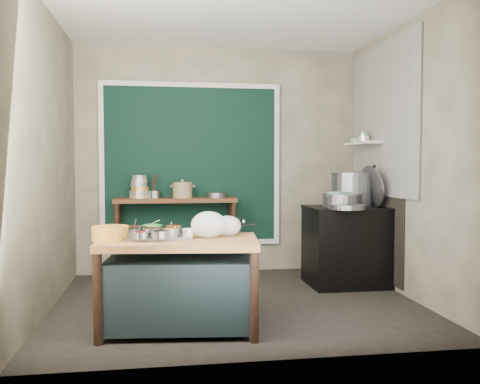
{
  "coord_description": "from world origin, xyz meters",
  "views": [
    {
      "loc": [
        -0.7,
        -4.85,
        1.34
      ],
      "look_at": [
        0.07,
        0.25,
        1.07
      ],
      "focal_mm": 38.0,
      "sensor_mm": 36.0,
      "label": 1
    }
  ],
  "objects": [
    {
      "name": "yellow_basin",
      "position": [
        -1.11,
        -0.76,
        0.81
      ],
      "size": [
        0.35,
        0.35,
        0.11
      ],
      "primitive_type": "cylinder",
      "rotation": [
        0.0,
        0.0,
        0.23
      ],
      "color": "orange",
      "rests_on": "prep_table"
    },
    {
      "name": "floor",
      "position": [
        0.0,
        0.0,
        -0.01
      ],
      "size": [
        3.5,
        3.0,
        0.02
      ],
      "primitive_type": "cube",
      "color": "black",
      "rests_on": "ground"
    },
    {
      "name": "stove_top",
      "position": [
        1.35,
        0.55,
        0.86
      ],
      "size": [
        0.92,
        0.69,
        0.03
      ],
      "primitive_type": "cube",
      "color": "black",
      "rests_on": "stove_block"
    },
    {
      "name": "tile_panel",
      "position": [
        1.74,
        0.55,
        1.85
      ],
      "size": [
        0.02,
        1.7,
        1.7
      ],
      "primitive_type": "cube",
      "color": "#B2B2AA",
      "rests_on": "right_wall"
    },
    {
      "name": "wide_bowl",
      "position": [
        -0.06,
        1.28,
        0.98
      ],
      "size": [
        0.32,
        0.32,
        0.06
      ],
      "primitive_type": "cylinder",
      "rotation": [
        0.0,
        0.0,
        0.39
      ],
      "color": "gray",
      "rests_on": "back_counter"
    },
    {
      "name": "green_cloth",
      "position": [
        1.26,
        0.5,
        1.04
      ],
      "size": [
        0.32,
        0.29,
        0.02
      ],
      "primitive_type": "cube",
      "rotation": [
        0.0,
        0.0,
        0.38
      ],
      "color": "#5A957F",
      "rests_on": "steamer"
    },
    {
      "name": "bowl_stack",
      "position": [
        -0.98,
        1.3,
        1.07
      ],
      "size": [
        0.24,
        0.24,
        0.27
      ],
      "color": "tan",
      "rests_on": "back_counter"
    },
    {
      "name": "back_counter",
      "position": [
        -0.55,
        1.28,
        0.47
      ],
      "size": [
        1.45,
        0.4,
        0.95
      ],
      "primitive_type": "cube",
      "color": "#512B17",
      "rests_on": "floor"
    },
    {
      "name": "condiment_tray",
      "position": [
        -0.74,
        -0.7,
        0.76
      ],
      "size": [
        0.54,
        0.39,
        0.02
      ],
      "primitive_type": "cube",
      "rotation": [
        0.0,
        0.0,
        -0.01
      ],
      "color": "gray",
      "rests_on": "prep_table"
    },
    {
      "name": "plastic_bag_b",
      "position": [
        -0.17,
        -0.66,
        0.83
      ],
      "size": [
        0.25,
        0.22,
        0.17
      ],
      "primitive_type": "ellipsoid",
      "rotation": [
        0.0,
        0.0,
        -0.11
      ],
      "color": "white",
      "rests_on": "prep_table"
    },
    {
      "name": "condiment_bowls",
      "position": [
        -0.78,
        -0.69,
        0.8
      ],
      "size": [
        0.6,
        0.45,
        0.07
      ],
      "color": "gray",
      "rests_on": "condiment_tray"
    },
    {
      "name": "ceramic_crock",
      "position": [
        -0.47,
        1.25,
        1.03
      ],
      "size": [
        0.3,
        0.3,
        0.17
      ],
      "primitive_type": null,
      "rotation": [
        0.0,
        0.0,
        -0.26
      ],
      "color": "#937850",
      "rests_on": "back_counter"
    },
    {
      "name": "plastic_bag_a",
      "position": [
        -0.33,
        -0.73,
        0.86
      ],
      "size": [
        0.36,
        0.33,
        0.22
      ],
      "primitive_type": "ellipsoid",
      "rotation": [
        0.0,
        0.0,
        0.38
      ],
      "color": "white",
      "rests_on": "prep_table"
    },
    {
      "name": "stove_block",
      "position": [
        1.35,
        0.55,
        0.42
      ],
      "size": [
        0.9,
        0.68,
        0.85
      ],
      "primitive_type": "cube",
      "color": "black",
      "rests_on": "floor"
    },
    {
      "name": "soot_patch",
      "position": [
        1.74,
        0.65,
        0.7
      ],
      "size": [
        0.01,
        1.3,
        1.3
      ],
      "primitive_type": "cube",
      "color": "black",
      "rests_on": "right_wall"
    },
    {
      "name": "shelf_bowl_green",
      "position": [
        1.63,
        1.05,
        1.64
      ],
      "size": [
        0.18,
        0.18,
        0.05
      ],
      "primitive_type": "cylinder",
      "rotation": [
        0.0,
        0.0,
        -0.38
      ],
      "color": "gray",
      "rests_on": "wall_shelf"
    },
    {
      "name": "prep_table",
      "position": [
        -0.57,
        -0.75,
        0.38
      ],
      "size": [
        1.32,
        0.85,
        0.75
      ],
      "primitive_type": "cube",
      "rotation": [
        0.0,
        0.0,
        -0.11
      ],
      "color": "olive",
      "rests_on": "floor"
    },
    {
      "name": "wall_shelf",
      "position": [
        1.63,
        0.85,
        1.6
      ],
      "size": [
        0.22,
        0.7,
        0.03
      ],
      "primitive_type": "cube",
      "color": "beige",
      "rests_on": "right_wall"
    },
    {
      "name": "ceiling",
      "position": [
        0.0,
        0.0,
        2.81
      ],
      "size": [
        3.5,
        3.0,
        0.02
      ],
      "primitive_type": "cube",
      "color": "gray",
      "rests_on": "back_wall"
    },
    {
      "name": "utensil_cup",
      "position": [
        -0.8,
        1.28,
        0.99
      ],
      "size": [
        0.19,
        0.19,
        0.09
      ],
      "primitive_type": "cylinder",
      "rotation": [
        0.0,
        0.0,
        -0.35
      ],
      "color": "gray",
      "rests_on": "back_counter"
    },
    {
      "name": "shallow_pan",
      "position": [
        1.22,
        0.24,
        0.91
      ],
      "size": [
        0.42,
        0.42,
        0.05
      ],
      "primitive_type": "cylinder",
      "rotation": [
        0.0,
        0.0,
        0.1
      ],
      "color": "gray",
      "rests_on": "stove_top"
    },
    {
      "name": "stock_pot",
      "position": [
        1.41,
        0.64,
        1.07
      ],
      "size": [
        0.57,
        0.57,
        0.38
      ],
      "primitive_type": null,
      "rotation": [
        0.0,
        0.0,
        0.19
      ],
      "color": "gray",
      "rests_on": "stove_top"
    },
    {
      "name": "saucepan",
      "position": [
        -0.14,
        -0.52,
        0.81
      ],
      "size": [
        0.25,
        0.25,
        0.13
      ],
      "primitive_type": null,
      "rotation": [
        0.0,
        0.0,
        -0.09
      ],
      "color": "gray",
      "rests_on": "prep_table"
    },
    {
      "name": "back_wall",
      "position": [
        0.0,
        1.51,
        1.4
      ],
      "size": [
        3.5,
        0.02,
        2.8
      ],
      "primitive_type": "cube",
      "color": "gray",
      "rests_on": "floor"
    },
    {
      "name": "curtain_panel",
      "position": [
        -0.35,
        1.47,
        1.35
      ],
      "size": [
        2.1,
        0.02,
        1.9
      ],
      "primitive_type": "cube",
      "color": "black",
      "rests_on": "back_wall"
    },
    {
      "name": "curtain_frame",
      "position": [
        -0.35,
        1.46,
        1.35
      ],
      "size": [
        2.22,
        0.03,
        2.02
      ],
      "primitive_type": null,
      "color": "beige",
      "rests_on": "back_wall"
    },
    {
      "name": "left_wall",
      "position": [
        -1.76,
        0.0,
        1.4
      ],
      "size": [
        0.02,
        3.0,
        2.8
      ],
      "primitive_type": "cube",
      "color": "gray",
      "rests_on": "floor"
    },
    {
      "name": "right_wall",
      "position": [
        1.76,
        0.0,
        1.4
      ],
      "size": [
        0.02,
        3.0,
        2.8
      ],
      "primitive_type": "cube",
      "color": "gray",
      "rests_on": "floor"
    },
    {
      "name": "shelf_bowl_stack",
      "position": [
        1.63,
        0.83,
        1.67
      ],
      "size": [
        0.14,
        0.14,
        0.11
      ],
      "color": "silver",
      "rests_on": "wall_shelf"
    },
    {
      "name": "steamer",
      "position": [
        1.26,
        0.5,
        0.95
      ],
      "size": [
        0.61,
        0.61,
        0.15
      ],
      "primitive_type": null,
      "rotation": [
        0.0,
        0.0,
        0.43
      ],
      "color": "gray",
      "rests_on": "stove_top"
    },
    {
      "name": "pot_lid",
      "position": [
        1.6,
        0.5,
        1.11
      ],
      "size": [
        0.16,
        0.48,
        0.46
      ],
      "primitive_type": "cylinder",
      "rotation": [
        0.0,
        1.36,
        0.09
      ],
      "color": "gray",
      "rests_on": "stove_top"
    }
  ]
}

